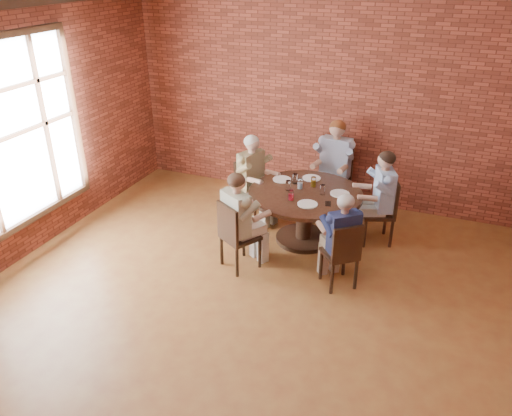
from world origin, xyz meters
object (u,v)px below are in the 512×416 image
at_px(chair_b, 335,175).
at_px(smartphone, 328,204).
at_px(dining_table, 305,207).
at_px(chair_d, 235,234).
at_px(diner_a, 379,198).
at_px(chair_a, 384,208).
at_px(diner_b, 334,166).
at_px(diner_c, 254,179).
at_px(diner_d, 240,221).
at_px(chair_c, 250,187).
at_px(chair_e, 343,253).
at_px(diner_e, 341,241).

relative_size(chair_b, smartphone, 7.03).
bearing_deg(smartphone, dining_table, 132.99).
bearing_deg(chair_d, smartphone, -111.06).
height_order(dining_table, diner_a, diner_a).
bearing_deg(dining_table, diner_a, 21.85).
relative_size(chair_a, diner_b, 0.66).
height_order(chair_a, smartphone, chair_a).
relative_size(diner_b, diner_c, 1.08).
relative_size(dining_table, chair_b, 1.57).
bearing_deg(diner_d, dining_table, -90.00).
height_order(chair_c, smartphone, chair_c).
xyz_separation_m(chair_b, smartphone, (0.26, -1.48, 0.23)).
distance_m(chair_b, smartphone, 1.52).
relative_size(chair_a, chair_b, 0.95).
bearing_deg(chair_c, dining_table, -90.00).
distance_m(chair_e, diner_e, 0.15).
bearing_deg(chair_d, diner_d, -90.00).
bearing_deg(diner_e, dining_table, -90.00).
xyz_separation_m(chair_c, diner_d, (0.41, -1.29, 0.15)).
height_order(diner_b, diner_d, diner_b).
bearing_deg(chair_a, diner_d, -71.59).
height_order(chair_a, diner_c, diner_c).
relative_size(diner_b, smartphone, 10.14).
xyz_separation_m(diner_c, diner_e, (1.59, -1.18, -0.05)).
xyz_separation_m(chair_a, chair_b, (-0.89, 0.83, 0.02)).
height_order(diner_b, diner_e, diner_b).
bearing_deg(diner_d, chair_c, -41.17).
height_order(chair_d, diner_e, diner_e).
relative_size(diner_a, diner_e, 1.08).
distance_m(chair_b, diner_c, 1.36).
distance_m(chair_a, diner_e, 1.29).
bearing_deg(dining_table, diner_c, 159.31).
bearing_deg(chair_a, diner_e, -35.74).
bearing_deg(diner_b, smartphone, -73.68).
bearing_deg(chair_d, chair_b, -76.60).
xyz_separation_m(chair_c, smartphone, (1.34, -0.60, 0.25)).
bearing_deg(diner_b, chair_c, -138.89).
height_order(diner_c, diner_d, diner_c).
bearing_deg(chair_c, diner_b, -33.58).
bearing_deg(chair_e, chair_a, -140.82).
distance_m(chair_e, smartphone, 0.81).
xyz_separation_m(chair_d, diner_d, (0.04, 0.07, 0.15)).
height_order(chair_b, chair_c, chair_b).
bearing_deg(diner_c, dining_table, -90.00).
bearing_deg(diner_e, smartphone, -101.52).
xyz_separation_m(chair_a, chair_d, (-1.61, -1.40, -0.01)).
height_order(chair_e, diner_e, diner_e).
xyz_separation_m(dining_table, diner_a, (0.93, 0.37, 0.13)).
height_order(dining_table, chair_a, chair_a).
distance_m(diner_b, diner_e, 2.08).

